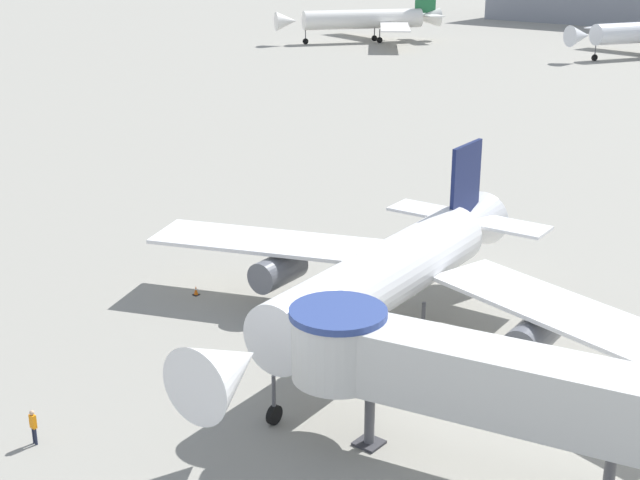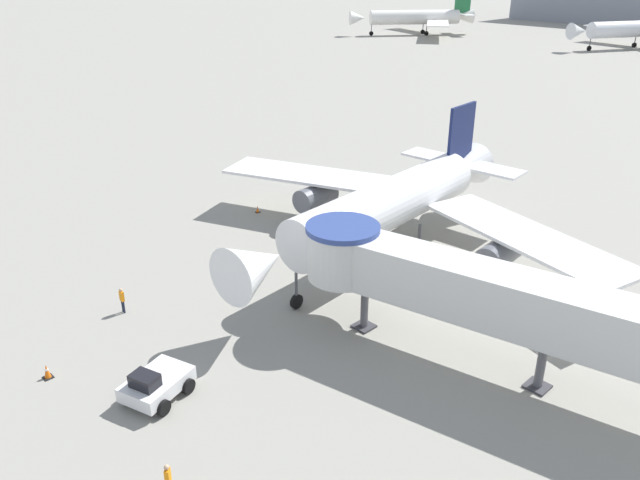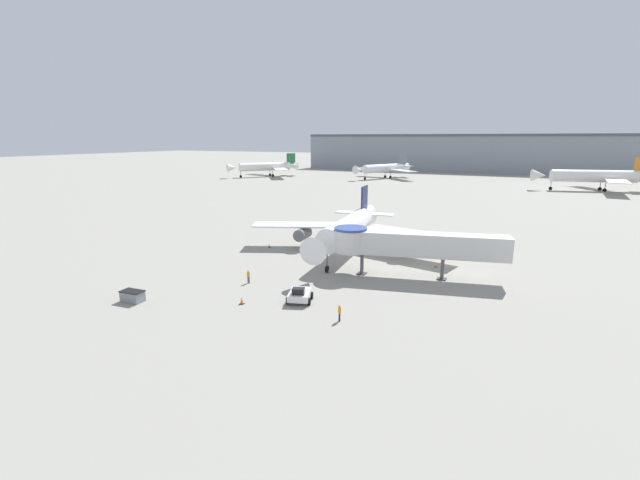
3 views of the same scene
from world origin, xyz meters
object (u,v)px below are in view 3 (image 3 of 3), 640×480
object	(u,v)px
service_container_gray	(133,296)
background_jet_gray_tail	(385,168)
traffic_cone_port_wing	(269,246)
ground_crew_marshaller	(248,276)
jet_bridge	(407,244)
background_jet_green_tail	(267,167)
traffic_cone_starboard_wing	(436,265)
pushback_tug_white	(300,295)
ground_crew_wing_walker	(340,312)
main_airplane	(349,228)
traffic_cone_apron_front	(242,301)
background_jet_orange_tail	(596,176)

from	to	relation	value
service_container_gray	background_jet_gray_tail	xyz separation A→B (m)	(-15.92, 147.20, 3.68)
traffic_cone_port_wing	ground_crew_marshaller	world-z (taller)	ground_crew_marshaller
jet_bridge	background_jet_green_tail	xyz separation A→B (m)	(-90.25, 114.05, 0.12)
traffic_cone_starboard_wing	pushback_tug_white	bearing A→B (deg)	-120.22
traffic_cone_port_wing	ground_crew_marshaller	size ratio (longest dim) A/B	0.37
traffic_cone_starboard_wing	ground_crew_marshaller	world-z (taller)	ground_crew_marshaller
jet_bridge	background_jet_green_tail	world-z (taller)	background_jet_green_tail
service_container_gray	background_jet_green_tail	size ratio (longest dim) A/B	0.08
service_container_gray	ground_crew_wing_walker	size ratio (longest dim) A/B	1.53
traffic_cone_starboard_wing	ground_crew_wing_walker	distance (m)	22.04
background_jet_green_tail	traffic_cone_starboard_wing	bearing A→B (deg)	-13.21
main_airplane	ground_crew_wing_walker	world-z (taller)	main_airplane
ground_crew_marshaller	ground_crew_wing_walker	size ratio (longest dim) A/B	0.99
traffic_cone_apron_front	traffic_cone_port_wing	size ratio (longest dim) A/B	1.29
traffic_cone_starboard_wing	background_jet_gray_tail	size ratio (longest dim) A/B	0.02
ground_crew_wing_walker	ground_crew_marshaller	bearing A→B (deg)	25.35
traffic_cone_starboard_wing	ground_crew_marshaller	xyz separation A→B (m)	(-19.06, -15.88, 0.63)
jet_bridge	ground_crew_wing_walker	size ratio (longest dim) A/B	12.74
pushback_tug_white	jet_bridge	bearing A→B (deg)	40.10
traffic_cone_apron_front	ground_crew_marshaller	xyz separation A→B (m)	(-3.08, 5.83, 0.56)
jet_bridge	background_jet_green_tail	bearing A→B (deg)	116.35
background_jet_gray_tail	ground_crew_marshaller	bearing A→B (deg)	-52.19
service_container_gray	ground_crew_wing_walker	world-z (taller)	ground_crew_wing_walker
background_jet_orange_tail	background_jet_green_tail	distance (m)	124.54
ground_crew_marshaller	pushback_tug_white	bearing A→B (deg)	-17.15
main_airplane	traffic_cone_port_wing	bearing A→B (deg)	-178.05
background_jet_gray_tail	pushback_tug_white	bearing A→B (deg)	-49.13
ground_crew_marshaller	background_jet_green_tail	bearing A→B (deg)	121.79
ground_crew_wing_walker	background_jet_gray_tail	xyz separation A→B (m)	(-37.58, 142.69, 3.33)
traffic_cone_starboard_wing	background_jet_orange_tail	bearing A→B (deg)	73.51
background_jet_green_tail	background_jet_orange_tail	bearing A→B (deg)	35.50
background_jet_gray_tail	ground_crew_wing_walker	bearing A→B (deg)	-47.22
traffic_cone_starboard_wing	background_jet_gray_tail	distance (m)	128.63
background_jet_green_tail	service_container_gray	bearing A→B (deg)	-27.62
background_jet_orange_tail	ground_crew_wing_walker	bearing A→B (deg)	-29.74
background_jet_green_tail	background_jet_gray_tail	bearing A→B (deg)	50.67
traffic_cone_port_wing	traffic_cone_apron_front	bearing A→B (deg)	-65.55
traffic_cone_apron_front	ground_crew_wing_walker	size ratio (longest dim) A/B	0.47
main_airplane	background_jet_gray_tail	size ratio (longest dim) A/B	1.11
main_airplane	ground_crew_wing_walker	size ratio (longest dim) A/B	19.92
jet_bridge	traffic_cone_starboard_wing	bearing A→B (deg)	53.29
service_container_gray	traffic_cone_starboard_wing	size ratio (longest dim) A/B	3.86
background_jet_green_tail	traffic_cone_port_wing	bearing A→B (deg)	-22.09
traffic_cone_apron_front	background_jet_gray_tail	bearing A→B (deg)	100.60
service_container_gray	traffic_cone_apron_front	xyz separation A→B (m)	(10.82, 4.22, -0.23)
jet_bridge	service_container_gray	xyz separation A→B (m)	(-24.15, -20.16, -3.67)
jet_bridge	background_jet_orange_tail	distance (m)	117.73
jet_bridge	traffic_cone_port_wing	size ratio (longest dim) A/B	34.62
pushback_tug_white	ground_crew_marshaller	xyz separation A→B (m)	(-8.23, 2.71, 0.17)
service_container_gray	traffic_cone_starboard_wing	distance (m)	37.30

